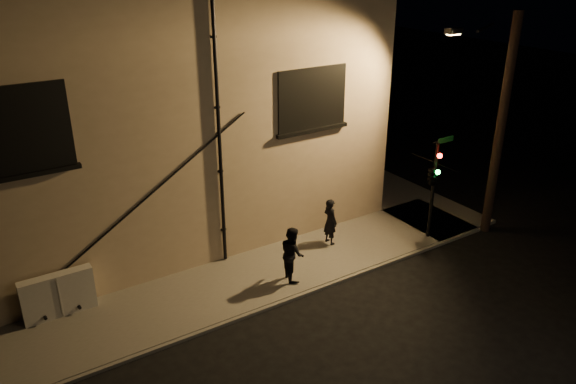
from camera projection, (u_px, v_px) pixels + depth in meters
ground at (323, 287)px, 17.01m from camera, size 90.00×90.00×0.00m
sidewalk at (280, 222)px, 20.98m from camera, size 21.00×16.00×0.12m
building at (116, 97)px, 20.70m from camera, size 16.20×12.23×8.80m
utility_cabinet at (58, 295)px, 15.32m from camera, size 1.92×0.32×1.27m
pedestrian_a at (330, 221)px, 19.03m from camera, size 0.42×0.62×1.64m
pedestrian_b at (292, 253)px, 16.96m from camera, size 0.84×0.97×1.72m
traffic_signal at (433, 174)px, 18.67m from camera, size 1.16×2.08×3.59m
streetlamp_pole at (499, 123)px, 18.89m from camera, size 2.05×1.40×7.69m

